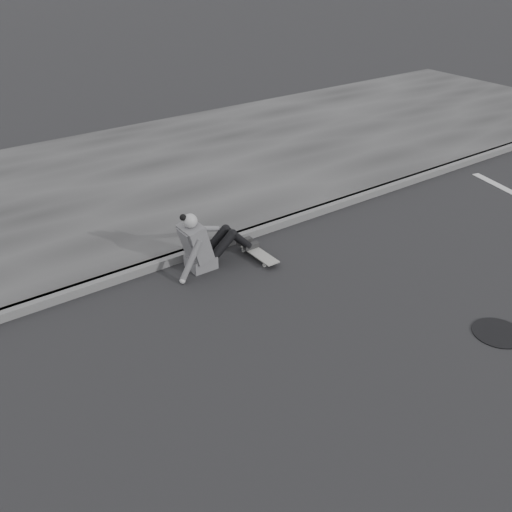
# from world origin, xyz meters

# --- Properties ---
(ground) EXTENTS (80.00, 80.00, 0.00)m
(ground) POSITION_xyz_m (0.00, 0.00, 0.00)
(ground) COLOR black
(ground) RESTS_ON ground
(curb) EXTENTS (24.00, 0.16, 0.12)m
(curb) POSITION_xyz_m (0.00, 2.58, 0.06)
(curb) COLOR #525252
(curb) RESTS_ON ground
(sidewalk) EXTENTS (24.00, 6.00, 0.12)m
(sidewalk) POSITION_xyz_m (0.00, 5.60, 0.06)
(sidewalk) COLOR #313131
(sidewalk) RESTS_ON ground
(manhole) EXTENTS (0.59, 0.59, 0.01)m
(manhole) POSITION_xyz_m (1.56, -1.10, 0.01)
(manhole) COLOR black
(manhole) RESTS_ON ground
(skateboard) EXTENTS (0.20, 0.78, 0.09)m
(skateboard) POSITION_xyz_m (0.31, 1.98, 0.07)
(skateboard) COLOR #A3A39D
(skateboard) RESTS_ON ground
(seated_woman) EXTENTS (1.38, 0.46, 0.88)m
(seated_woman) POSITION_xyz_m (-0.43, 2.23, 0.36)
(seated_woman) COLOR #535255
(seated_woman) RESTS_ON ground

